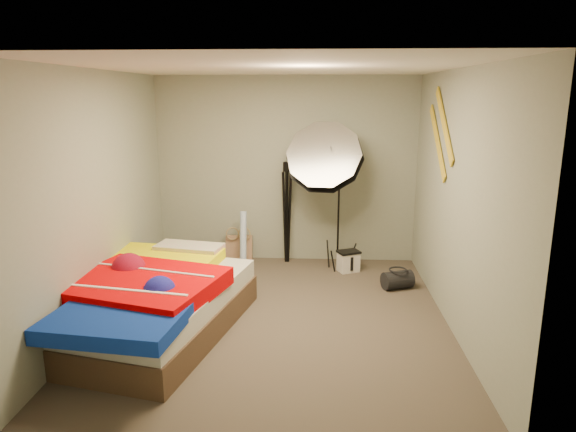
# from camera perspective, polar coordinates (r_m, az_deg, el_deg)

# --- Properties ---
(floor) EXTENTS (4.00, 4.00, 0.00)m
(floor) POSITION_cam_1_polar(r_m,az_deg,el_deg) (5.40, -1.43, -11.34)
(floor) COLOR #4C4038
(floor) RESTS_ON ground
(ceiling) EXTENTS (4.00, 4.00, 0.00)m
(ceiling) POSITION_cam_1_polar(r_m,az_deg,el_deg) (4.91, -1.61, 16.19)
(ceiling) COLOR silver
(ceiling) RESTS_ON wall_back
(wall_back) EXTENTS (3.50, 0.00, 3.50)m
(wall_back) POSITION_cam_1_polar(r_m,az_deg,el_deg) (6.97, -0.20, 5.09)
(wall_back) COLOR gray
(wall_back) RESTS_ON floor
(wall_front) EXTENTS (3.50, 0.00, 3.50)m
(wall_front) POSITION_cam_1_polar(r_m,az_deg,el_deg) (3.09, -4.50, -5.81)
(wall_front) COLOR gray
(wall_front) RESTS_ON floor
(wall_left) EXTENTS (0.00, 4.00, 4.00)m
(wall_left) POSITION_cam_1_polar(r_m,az_deg,el_deg) (5.44, -20.24, 1.85)
(wall_left) COLOR gray
(wall_left) RESTS_ON floor
(wall_right) EXTENTS (0.00, 4.00, 4.00)m
(wall_right) POSITION_cam_1_polar(r_m,az_deg,el_deg) (5.17, 18.20, 1.45)
(wall_right) COLOR gray
(wall_right) RESTS_ON floor
(tote_bag) EXTENTS (0.37, 0.17, 0.37)m
(tote_bag) POSITION_cam_1_polar(r_m,az_deg,el_deg) (7.14, -5.45, -3.59)
(tote_bag) COLOR tan
(tote_bag) RESTS_ON floor
(wrapping_roll) EXTENTS (0.09, 0.22, 0.76)m
(wrapping_roll) POSITION_cam_1_polar(r_m,az_deg,el_deg) (6.84, -5.00, -2.63)
(wrapping_roll) COLOR #729DE3
(wrapping_roll) RESTS_ON floor
(camera_case) EXTENTS (0.31, 0.27, 0.25)m
(camera_case) POSITION_cam_1_polar(r_m,az_deg,el_deg) (6.76, 6.72, -5.08)
(camera_case) COLOR silver
(camera_case) RESTS_ON floor
(duffel_bag) EXTENTS (0.41, 0.33, 0.22)m
(duffel_bag) POSITION_cam_1_polar(r_m,az_deg,el_deg) (6.28, 12.07, -6.96)
(duffel_bag) COLOR black
(duffel_bag) RESTS_ON floor
(wall_stripe_upper) EXTENTS (0.02, 0.91, 0.78)m
(wall_stripe_upper) POSITION_cam_1_polar(r_m,az_deg,el_deg) (5.66, 16.97, 9.69)
(wall_stripe_upper) COLOR gold
(wall_stripe_upper) RESTS_ON wall_right
(wall_stripe_lower) EXTENTS (0.02, 0.91, 0.78)m
(wall_stripe_lower) POSITION_cam_1_polar(r_m,az_deg,el_deg) (5.91, 16.27, 7.93)
(wall_stripe_lower) COLOR gold
(wall_stripe_lower) RESTS_ON wall_right
(bed) EXTENTS (1.90, 2.49, 0.62)m
(bed) POSITION_cam_1_polar(r_m,az_deg,el_deg) (5.20, -15.23, -9.13)
(bed) COLOR #4F3828
(bed) RESTS_ON floor
(photo_umbrella) EXTENTS (1.26, 0.99, 2.05)m
(photo_umbrella) POSITION_cam_1_polar(r_m,az_deg,el_deg) (6.43, 4.13, 6.30)
(photo_umbrella) COLOR black
(photo_umbrella) RESTS_ON floor
(camera_tripod) EXTENTS (0.10, 0.10, 1.39)m
(camera_tripod) POSITION_cam_1_polar(r_m,az_deg,el_deg) (6.92, -0.13, 1.19)
(camera_tripod) COLOR black
(camera_tripod) RESTS_ON floor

